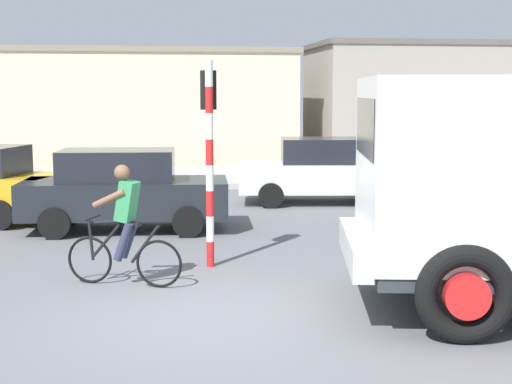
{
  "coord_description": "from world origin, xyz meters",
  "views": [
    {
      "loc": [
        -0.61,
        -8.94,
        2.72
      ],
      "look_at": [
        0.94,
        2.5,
        1.2
      ],
      "focal_mm": 53.39,
      "sensor_mm": 36.0,
      "label": 1
    }
  ],
  "objects_px": {
    "traffic_light_pole": "(209,135)",
    "cyclist": "(124,225)",
    "car_far_side": "(322,170)",
    "car_white_mid": "(123,189)"
  },
  "relations": [
    {
      "from": "traffic_light_pole",
      "to": "car_far_side",
      "type": "relative_size",
      "value": 0.76
    },
    {
      "from": "car_white_mid",
      "to": "car_far_side",
      "type": "height_order",
      "value": "same"
    },
    {
      "from": "cyclist",
      "to": "traffic_light_pole",
      "type": "distance_m",
      "value": 2.07
    },
    {
      "from": "traffic_light_pole",
      "to": "cyclist",
      "type": "bearing_deg",
      "value": -139.68
    },
    {
      "from": "cyclist",
      "to": "car_white_mid",
      "type": "xyz_separation_m",
      "value": [
        -0.18,
        4.4,
        -0.05
      ]
    },
    {
      "from": "car_white_mid",
      "to": "traffic_light_pole",
      "type": "bearing_deg",
      "value": -66.18
    },
    {
      "from": "cyclist",
      "to": "car_far_side",
      "type": "xyz_separation_m",
      "value": [
        4.53,
        7.55,
        -0.05
      ]
    },
    {
      "from": "traffic_light_pole",
      "to": "car_far_side",
      "type": "height_order",
      "value": "traffic_light_pole"
    },
    {
      "from": "cyclist",
      "to": "car_far_side",
      "type": "distance_m",
      "value": 8.8
    },
    {
      "from": "cyclist",
      "to": "traffic_light_pole",
      "type": "relative_size",
      "value": 0.54
    }
  ]
}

